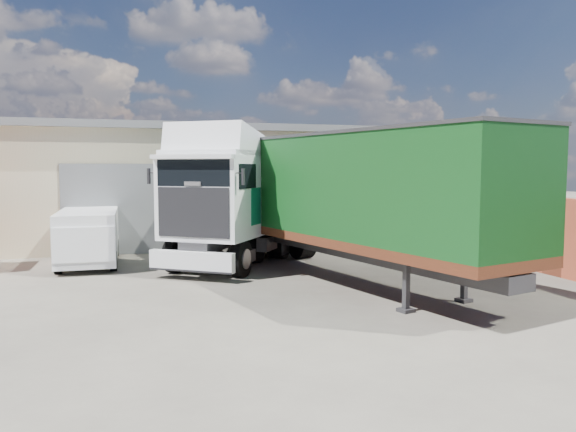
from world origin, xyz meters
name	(u,v)px	position (x,y,z in m)	size (l,w,h in m)	color
ground	(206,313)	(0.00, 0.00, 0.00)	(120.00, 120.00, 0.00)	#2A2822
warehouse	(26,184)	(-6.00, 16.00, 2.66)	(30.60, 12.60, 5.42)	#BEB392
brick_boundary_wall	(469,223)	(11.50, 6.00, 1.25)	(0.35, 26.00, 2.50)	#973F26
tractor_unit	(224,208)	(1.58, 5.82, 2.06)	(6.45, 7.42, 4.90)	black
box_trailer	(335,191)	(4.55, 3.10, 2.72)	(5.91, 13.69, 4.45)	#2D2D30
panel_van	(88,237)	(-2.92, 7.74, 1.00)	(2.06, 4.78, 1.93)	black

